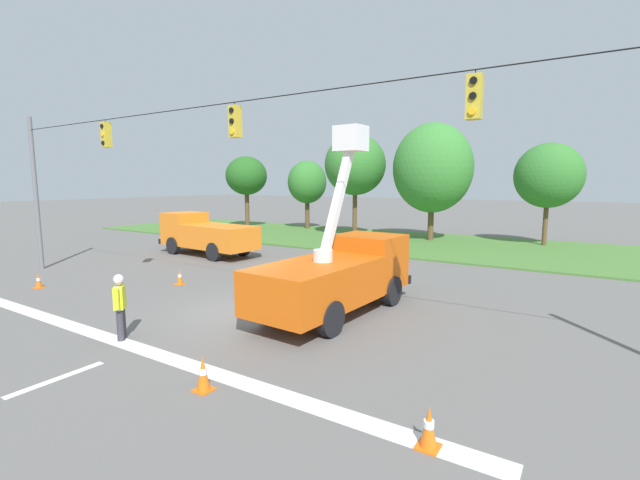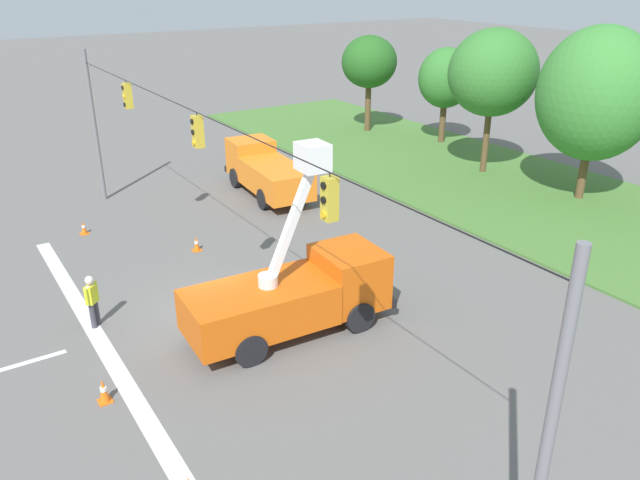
{
  "view_description": "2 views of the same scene",
  "coord_description": "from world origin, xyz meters",
  "px_view_note": "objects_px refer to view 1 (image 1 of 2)",
  "views": [
    {
      "loc": [
        9.37,
        -10.02,
        4.16
      ],
      "look_at": [
        0.88,
        3.38,
        2.02
      ],
      "focal_mm": 24.0,
      "sensor_mm": 36.0,
      "label": 1
    },
    {
      "loc": [
        17.36,
        -6.93,
        10.46
      ],
      "look_at": [
        -0.2,
        4.45,
        1.38
      ],
      "focal_mm": 35.0,
      "sensor_mm": 36.0,
      "label": 2
    }
  ],
  "objects_px": {
    "tree_far_east": "(549,176)",
    "utility_truck_bucket_lift": "(339,271)",
    "tree_west": "(307,182)",
    "road_worker": "(120,303)",
    "tree_east": "(433,168)",
    "tree_far_west": "(246,176)",
    "traffic_cone_mid_left": "(203,374)",
    "tree_centre": "(355,165)",
    "traffic_cone_lane_edge_a": "(39,281)",
    "traffic_cone_near_bucket": "(429,427)",
    "utility_truck_support_near": "(205,234)",
    "traffic_cone_foreground_right": "(180,277)"
  },
  "relations": [
    {
      "from": "tree_far_east",
      "to": "tree_centre",
      "type": "bearing_deg",
      "value": -170.19
    },
    {
      "from": "traffic_cone_foreground_right",
      "to": "traffic_cone_lane_edge_a",
      "type": "height_order",
      "value": "traffic_cone_foreground_right"
    },
    {
      "from": "tree_east",
      "to": "tree_far_east",
      "type": "distance_m",
      "value": 7.28
    },
    {
      "from": "utility_truck_bucket_lift",
      "to": "traffic_cone_mid_left",
      "type": "relative_size",
      "value": 9.3
    },
    {
      "from": "tree_west",
      "to": "traffic_cone_near_bucket",
      "type": "xyz_separation_m",
      "value": [
        19.45,
        -25.39,
        -3.84
      ]
    },
    {
      "from": "utility_truck_bucket_lift",
      "to": "tree_far_west",
      "type": "bearing_deg",
      "value": 138.18
    },
    {
      "from": "tree_far_east",
      "to": "utility_truck_bucket_lift",
      "type": "height_order",
      "value": "tree_far_east"
    },
    {
      "from": "tree_far_east",
      "to": "utility_truck_support_near",
      "type": "height_order",
      "value": "tree_far_east"
    },
    {
      "from": "tree_far_west",
      "to": "utility_truck_support_near",
      "type": "xyz_separation_m",
      "value": [
        7.77,
        -12.24,
        -3.53
      ]
    },
    {
      "from": "tree_centre",
      "to": "utility_truck_bucket_lift",
      "type": "distance_m",
      "value": 19.77
    },
    {
      "from": "tree_east",
      "to": "traffic_cone_lane_edge_a",
      "type": "relative_size",
      "value": 13.89
    },
    {
      "from": "tree_centre",
      "to": "road_worker",
      "type": "bearing_deg",
      "value": -77.81
    },
    {
      "from": "utility_truck_bucket_lift",
      "to": "traffic_cone_lane_edge_a",
      "type": "distance_m",
      "value": 12.26
    },
    {
      "from": "traffic_cone_mid_left",
      "to": "traffic_cone_lane_edge_a",
      "type": "bearing_deg",
      "value": 168.59
    },
    {
      "from": "tree_centre",
      "to": "utility_truck_support_near",
      "type": "height_order",
      "value": "tree_centre"
    },
    {
      "from": "tree_far_east",
      "to": "road_worker",
      "type": "height_order",
      "value": "tree_far_east"
    },
    {
      "from": "tree_centre",
      "to": "tree_east",
      "type": "height_order",
      "value": "tree_east"
    },
    {
      "from": "road_worker",
      "to": "traffic_cone_near_bucket",
      "type": "height_order",
      "value": "road_worker"
    },
    {
      "from": "tree_far_west",
      "to": "road_worker",
      "type": "relative_size",
      "value": 3.68
    },
    {
      "from": "tree_far_west",
      "to": "traffic_cone_foreground_right",
      "type": "bearing_deg",
      "value": -55.31
    },
    {
      "from": "tree_west",
      "to": "utility_truck_bucket_lift",
      "type": "height_order",
      "value": "tree_west"
    },
    {
      "from": "tree_east",
      "to": "traffic_cone_near_bucket",
      "type": "distance_m",
      "value": 25.23
    },
    {
      "from": "tree_east",
      "to": "traffic_cone_foreground_right",
      "type": "relative_size",
      "value": 13.03
    },
    {
      "from": "traffic_cone_near_bucket",
      "to": "tree_east",
      "type": "bearing_deg",
      "value": 107.94
    },
    {
      "from": "utility_truck_support_near",
      "to": "road_worker",
      "type": "xyz_separation_m",
      "value": [
        8.38,
        -10.73,
        -0.22
      ]
    },
    {
      "from": "utility_truck_bucket_lift",
      "to": "road_worker",
      "type": "distance_m",
      "value": 6.4
    },
    {
      "from": "tree_east",
      "to": "road_worker",
      "type": "relative_size",
      "value": 4.68
    },
    {
      "from": "tree_far_east",
      "to": "traffic_cone_lane_edge_a",
      "type": "relative_size",
      "value": 11.22
    },
    {
      "from": "tree_far_east",
      "to": "utility_truck_support_near",
      "type": "distance_m",
      "value": 21.8
    },
    {
      "from": "road_worker",
      "to": "tree_west",
      "type": "bearing_deg",
      "value": 113.63
    },
    {
      "from": "tree_far_east",
      "to": "utility_truck_bucket_lift",
      "type": "relative_size",
      "value": 1.01
    },
    {
      "from": "tree_far_west",
      "to": "traffic_cone_mid_left",
      "type": "bearing_deg",
      "value": -49.71
    },
    {
      "from": "utility_truck_support_near",
      "to": "traffic_cone_foreground_right",
      "type": "xyz_separation_m",
      "value": [
        4.67,
        -5.74,
        -0.91
      ]
    },
    {
      "from": "tree_east",
      "to": "utility_truck_support_near",
      "type": "relative_size",
      "value": 1.24
    },
    {
      "from": "utility_truck_support_near",
      "to": "road_worker",
      "type": "bearing_deg",
      "value": -52.0
    },
    {
      "from": "tree_west",
      "to": "utility_truck_bucket_lift",
      "type": "relative_size",
      "value": 0.92
    },
    {
      "from": "utility_truck_bucket_lift",
      "to": "road_worker",
      "type": "height_order",
      "value": "utility_truck_bucket_lift"
    },
    {
      "from": "tree_far_west",
      "to": "road_worker",
      "type": "distance_m",
      "value": 28.33
    },
    {
      "from": "utility_truck_support_near",
      "to": "traffic_cone_mid_left",
      "type": "height_order",
      "value": "utility_truck_support_near"
    },
    {
      "from": "tree_east",
      "to": "tree_far_east",
      "type": "relative_size",
      "value": 1.24
    },
    {
      "from": "tree_centre",
      "to": "tree_far_east",
      "type": "relative_size",
      "value": 1.16
    },
    {
      "from": "tree_centre",
      "to": "road_worker",
      "type": "distance_m",
      "value": 23.53
    },
    {
      "from": "utility_truck_bucket_lift",
      "to": "road_worker",
      "type": "relative_size",
      "value": 3.75
    },
    {
      "from": "traffic_cone_near_bucket",
      "to": "utility_truck_bucket_lift",
      "type": "bearing_deg",
      "value": 131.12
    },
    {
      "from": "tree_west",
      "to": "traffic_cone_foreground_right",
      "type": "relative_size",
      "value": 9.58
    },
    {
      "from": "tree_east",
      "to": "traffic_cone_foreground_right",
      "type": "height_order",
      "value": "tree_east"
    },
    {
      "from": "utility_truck_support_near",
      "to": "road_worker",
      "type": "height_order",
      "value": "utility_truck_support_near"
    },
    {
      "from": "tree_west",
      "to": "traffic_cone_near_bucket",
      "type": "bearing_deg",
      "value": -52.55
    },
    {
      "from": "traffic_cone_lane_edge_a",
      "to": "tree_far_west",
      "type": "bearing_deg",
      "value": 110.91
    },
    {
      "from": "tree_west",
      "to": "road_worker",
      "type": "xyz_separation_m",
      "value": [
        11.0,
        -25.15,
        -3.18
      ]
    }
  ]
}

